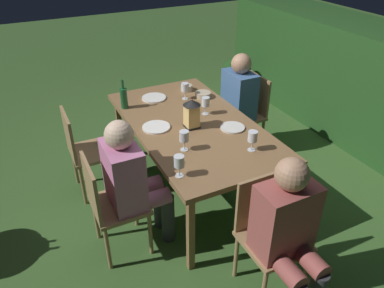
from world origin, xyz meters
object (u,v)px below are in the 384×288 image
(wine_glass_e, at_px, (253,137))
(potted_plant_by_hedge, at_px, (236,74))
(person_in_rust, at_px, (289,232))
(bowl_olives, at_px, (187,88))
(plate_b, at_px, (156,127))
(wine_glass_c, at_px, (185,88))
(person_in_blue, at_px, (234,101))
(bowl_bread, at_px, (203,95))
(dining_table, at_px, (192,128))
(wine_glass_b, at_px, (179,162))
(green_bottle_on_table, at_px, (124,98))
(person_in_pink, at_px, (133,179))
(plate_c, at_px, (154,98))
(chair_head_far, at_px, (268,229))
(chair_side_right_a, at_px, (248,110))
(chair_side_left_b, at_px, (110,202))
(chair_side_left_a, at_px, (85,149))
(plate_a, at_px, (233,127))
(wine_glass_d, at_px, (184,137))
(lantern_centerpiece, at_px, (192,112))
(wine_glass_a, at_px, (206,103))

(wine_glass_e, relative_size, potted_plant_by_hedge, 0.27)
(person_in_rust, xyz_separation_m, bowl_olives, (-2.06, 0.27, 0.14))
(plate_b, bearing_deg, wine_glass_c, 131.77)
(person_in_blue, height_order, bowl_bread, person_in_blue)
(dining_table, distance_m, bowl_bread, 0.57)
(person_in_rust, distance_m, wine_glass_b, 0.86)
(person_in_blue, bearing_deg, green_bottle_on_table, -96.76)
(person_in_pink, xyz_separation_m, potted_plant_by_hedge, (-2.11, 2.26, -0.28))
(person_in_rust, relative_size, person_in_blue, 1.00)
(plate_b, distance_m, plate_c, 0.62)
(chair_head_far, xyz_separation_m, wine_glass_c, (-1.68, 0.17, 0.38))
(dining_table, xyz_separation_m, potted_plant_by_hedge, (-1.68, 1.55, -0.34))
(green_bottle_on_table, distance_m, bowl_bread, 0.81)
(person_in_pink, bearing_deg, chair_side_right_a, 117.71)
(dining_table, bearing_deg, person_in_rust, 0.00)
(chair_side_left_b, relative_size, person_in_rust, 0.76)
(person_in_pink, relative_size, bowl_bread, 7.24)
(dining_table, relative_size, chair_side_left_a, 2.17)
(chair_side_left_b, bearing_deg, plate_c, 143.34)
(bowl_bread, xyz_separation_m, potted_plant_by_hedge, (-1.24, 1.20, -0.42))
(plate_a, bearing_deg, chair_side_right_a, 136.77)
(bowl_olives, bearing_deg, chair_head_far, -8.25)
(person_in_rust, distance_m, plate_b, 1.48)
(dining_table, relative_size, wine_glass_d, 11.16)
(wine_glass_c, distance_m, plate_a, 0.76)
(dining_table, xyz_separation_m, wine_glass_c, (-0.49, 0.17, 0.17))
(chair_side_right_a, xyz_separation_m, plate_b, (0.37, -1.23, 0.27))
(chair_side_left_b, relative_size, chair_side_right_a, 1.00)
(chair_side_right_a, bearing_deg, lantern_centerpiece, -62.39)
(dining_table, distance_m, person_in_pink, 0.83)
(green_bottle_on_table, relative_size, bowl_bread, 1.83)
(person_in_pink, distance_m, wine_glass_c, 1.29)
(person_in_pink, xyz_separation_m, wine_glass_d, (-0.05, 0.46, 0.23))
(chair_head_far, bearing_deg, bowl_olives, 171.75)
(green_bottle_on_table, bearing_deg, chair_head_far, 14.32)
(wine_glass_a, relative_size, wine_glass_b, 1.00)
(chair_side_left_b, distance_m, plate_b, 0.80)
(dining_table, bearing_deg, bowl_bread, 142.08)
(green_bottle_on_table, bearing_deg, potted_plant_by_hedge, 119.25)
(wine_glass_c, distance_m, plate_b, 0.66)
(chair_head_far, xyz_separation_m, wine_glass_b, (-0.52, -0.44, 0.38))
(person_in_rust, height_order, wine_glass_b, person_in_rust)
(chair_side_right_a, bearing_deg, plate_b, -73.26)
(wine_glass_d, relative_size, bowl_bread, 1.06)
(person_in_rust, bearing_deg, wine_glass_a, 172.70)
(chair_head_far, distance_m, bowl_olives, 1.91)
(wine_glass_b, bearing_deg, wine_glass_a, 141.15)
(dining_table, height_order, wine_glass_d, wine_glass_d)
(wine_glass_c, height_order, plate_c, wine_glass_c)
(plate_b, relative_size, potted_plant_by_hedge, 0.39)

